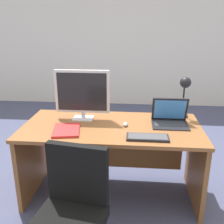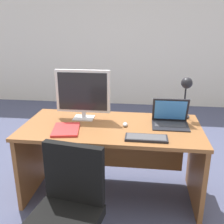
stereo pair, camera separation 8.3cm
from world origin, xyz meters
name	(u,v)px [view 1 (the left image)]	position (x,y,z in m)	size (l,w,h in m)	color
ground	(120,135)	(0.00, 1.50, 0.00)	(12.00, 12.00, 0.00)	#474C6B
back_wall	(126,37)	(0.00, 3.27, 1.40)	(10.00, 0.10, 2.80)	silver
desk	(112,145)	(0.00, 0.05, 0.53)	(1.67, 0.82, 0.76)	brown
monitor	(82,93)	(-0.30, 0.15, 1.03)	(0.53, 0.16, 0.49)	silver
laptop	(170,116)	(0.55, 0.11, 0.83)	(0.33, 0.27, 0.25)	black
keyboard	(148,137)	(0.32, -0.27, 0.77)	(0.35, 0.14, 0.02)	black
mouse	(125,124)	(0.13, 0.00, 0.78)	(0.04, 0.08, 0.03)	#B7BABF
desk_lamp	(185,88)	(0.70, 0.30, 1.06)	(0.12, 0.14, 0.42)	black
book	(66,130)	(-0.39, -0.17, 0.77)	(0.28, 0.35, 0.02)	red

